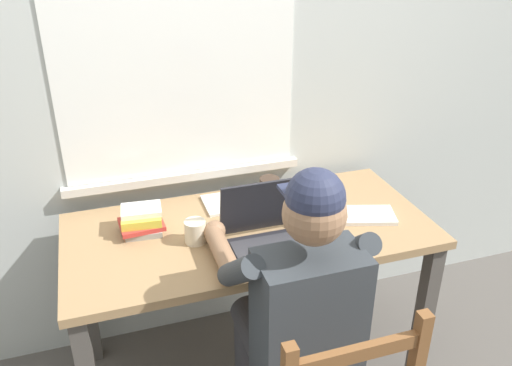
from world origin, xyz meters
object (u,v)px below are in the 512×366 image
Objects in this scene: laptop at (269,232)px; computer_mouse at (335,242)px; desk at (250,249)px; coffee_mug_dark at (270,188)px; book_stack_main at (142,221)px; coffee_mug_white at (196,231)px; seated_person at (296,305)px.

computer_mouse is (0.23, -0.09, -0.04)m from laptop.
desk is 0.30m from coffee_mug_dark.
book_stack_main is (-0.41, 0.10, 0.15)m from desk.
computer_mouse is 0.80× the size of coffee_mug_dark.
coffee_mug_white is at bearing -147.68° from coffee_mug_dark.
computer_mouse is at bearing 39.42° from seated_person.
seated_person reaches higher than book_stack_main.
book_stack_main is at bearing 143.18° from coffee_mug_white.
coffee_mug_dark is 0.72× the size of book_stack_main.
book_stack_main is at bearing 165.95° from desk.
laptop is 2.76× the size of coffee_mug_white.
desk is 0.42m from seated_person.
coffee_mug_white is 0.95× the size of coffee_mug_dark.
seated_person is 3.76× the size of laptop.
book_stack_main is (-0.57, -0.10, -0.00)m from coffee_mug_dark.
seated_person reaches higher than computer_mouse.
computer_mouse is at bearing -21.28° from coffee_mug_white.
laptop is 1.89× the size of book_stack_main.
coffee_mug_white is at bearing -170.75° from desk.
coffee_mug_white is at bearing 124.08° from seated_person.
laptop is (-0.00, 0.28, 0.13)m from seated_person.
coffee_mug_dark reaches higher than desk.
coffee_mug_white is 0.68× the size of book_stack_main.
seated_person is at bearing -101.16° from coffee_mug_dark.
coffee_mug_white is 0.23m from book_stack_main.
laptop is 2.63× the size of coffee_mug_dark.
coffee_mug_dark is (0.12, 0.62, 0.12)m from seated_person.
coffee_mug_white is at bearing -36.82° from book_stack_main.
seated_person reaches higher than desk.
laptop is at bearing -22.37° from coffee_mug_white.
desk is 11.56× the size of coffee_mug_dark.
desk is at bearing -14.05° from book_stack_main.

